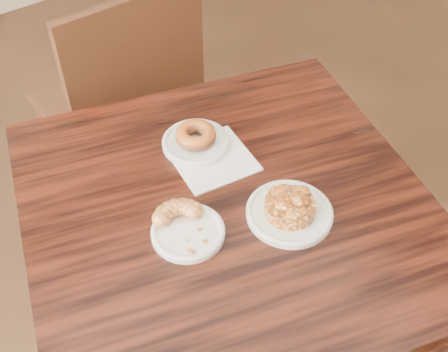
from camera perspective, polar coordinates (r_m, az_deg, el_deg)
cafe_table at (r=1.45m, az=0.32°, el=-12.65°), size 1.01×1.01×0.75m
chair_far at (r=1.92m, az=-11.16°, el=7.62°), size 0.49×0.49×0.90m
napkin at (r=1.23m, az=-1.16°, el=1.74°), size 0.19×0.19×0.00m
plate_donut at (r=1.26m, az=-2.87°, el=3.40°), size 0.15×0.15×0.01m
plate_cruller at (r=1.09m, az=-3.67°, el=-5.75°), size 0.14×0.14×0.01m
plate_fritter at (r=1.13m, az=6.65°, el=-3.77°), size 0.17×0.17×0.01m
glazed_donut at (r=1.25m, az=-2.90°, el=4.16°), size 0.09×0.09×0.03m
apple_fritter at (r=1.11m, az=6.75°, el=-3.00°), size 0.14×0.14×0.03m
cruller_fragment at (r=1.07m, az=-3.73°, el=-4.98°), size 0.12×0.12×0.03m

